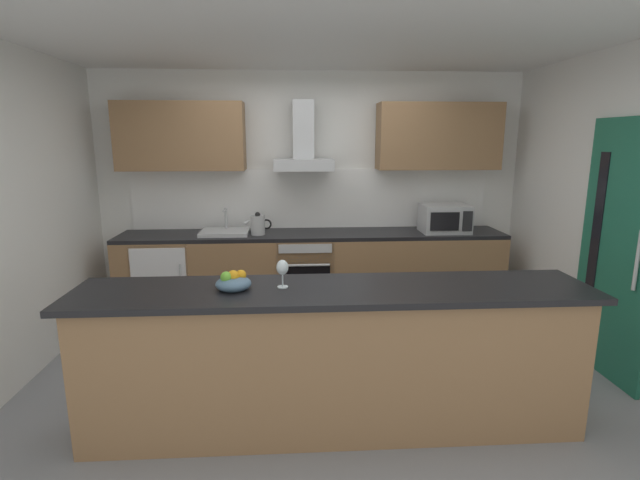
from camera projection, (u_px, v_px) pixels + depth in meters
The scene contains 17 objects.
ground at pixel (321, 374), 3.89m from camera, with size 5.65×4.41×0.02m, color gray.
ceiling at pixel (321, 34), 3.34m from camera, with size 5.65×4.41×0.02m, color white.
wall_back at pixel (311, 192), 5.34m from camera, with size 5.65×0.12×2.60m, color white.
wall_right at pixel (619, 214), 3.76m from camera, with size 0.12×4.41×2.60m, color white.
backsplash_tile at pixel (311, 199), 5.28m from camera, with size 3.95×0.02×0.66m, color white.
counter_back at pixel (313, 273), 5.14m from camera, with size 4.09×0.60×0.90m.
counter_island at pixel (334, 359), 3.05m from camera, with size 3.26×0.64×0.97m.
upper_cabinets at pixel (312, 136), 4.98m from camera, with size 4.03×0.32×0.70m.
side_door at pixel (617, 251), 3.68m from camera, with size 0.08×0.85×2.05m.
oven at pixel (305, 273), 5.11m from camera, with size 0.60×0.62×0.80m.
refrigerator at pixel (167, 279), 5.02m from camera, with size 0.58×0.60×0.85m.
microwave at pixel (445, 218), 5.05m from camera, with size 0.50×0.38×0.30m.
sink at pixel (225, 232), 4.97m from camera, with size 0.50×0.40×0.26m.
kettle at pixel (258, 225), 4.93m from camera, with size 0.29×0.15×0.24m.
range_hood at pixel (303, 148), 4.96m from camera, with size 0.62×0.45×0.72m.
wine_glass at pixel (282, 268), 2.93m from camera, with size 0.08×0.08×0.18m.
fruit_bowl at pixel (233, 282), 2.91m from camera, with size 0.22×0.22×0.13m.
Camera 1 is at (-0.23, -3.56, 1.89)m, focal length 26.48 mm.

